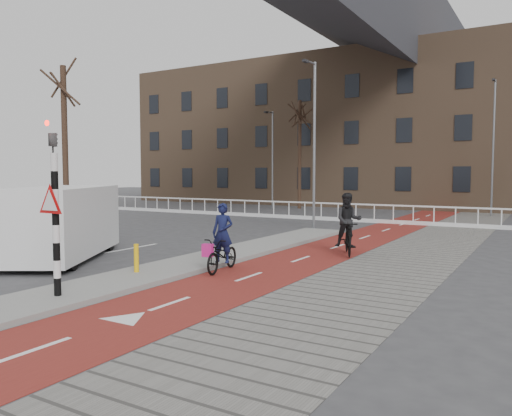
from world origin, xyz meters
The scene contains 16 objects.
ground centered at (0.00, 0.00, 0.00)m, with size 120.00×120.00×0.00m, color #38383A.
bike_lane centered at (1.50, 10.00, 0.01)m, with size 2.50×60.00×0.01m, color maroon.
sidewalk centered at (4.30, 10.00, 0.01)m, with size 3.00×60.00×0.01m, color slate.
curb_island centered at (-0.70, 4.00, 0.06)m, with size 1.80×16.00×0.12m, color gray.
traffic_signal centered at (-0.60, -2.02, 1.99)m, with size 0.80×0.80×3.68m.
bollard centered at (-0.95, 0.59, 0.47)m, with size 0.12×0.12×0.71m, color yellow.
cyclist_near centered at (0.55, 2.22, 0.61)m, with size 0.87×1.79×1.81m.
cyclist_far centered at (2.45, 6.47, 0.83)m, with size 1.24×1.89×1.97m.
van centered at (-4.67, 1.31, 1.15)m, with size 4.36×5.40×2.18m.
railing centered at (-5.00, 17.00, 0.31)m, with size 28.00×0.10×0.99m.
townhouse_row centered at (-3.00, 32.00, 7.81)m, with size 46.00×10.00×15.90m.
tree_left centered at (-12.29, 7.54, 3.86)m, with size 0.28×0.28×7.72m, color black.
tree_mid centered at (-8.01, 24.62, 3.94)m, with size 0.26×0.26×7.89m, color black.
streetlight_near centered at (-1.36, 12.33, 3.78)m, with size 0.12×0.12×7.56m, color slate.
streetlight_left centered at (-9.82, 23.79, 3.55)m, with size 0.12×0.12×7.10m, color slate.
streetlight_right centered at (4.83, 24.73, 4.08)m, with size 0.12×0.12×8.15m, color slate.
Camera 1 is at (7.95, -8.51, 2.60)m, focal length 35.00 mm.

